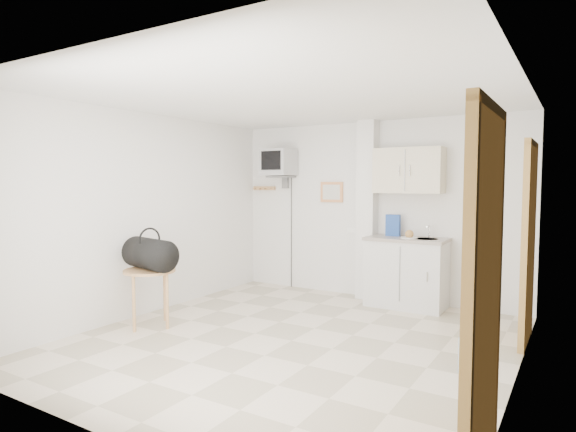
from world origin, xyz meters
The scene contains 7 objects.
ground centered at (0.00, 0.00, 0.00)m, with size 4.50×4.50×0.00m, color beige.
room_envelope centered at (0.24, 0.09, 1.54)m, with size 4.24×4.54×2.55m.
kitchenette centered at (0.57, 2.00, 0.80)m, with size 1.03×0.58×2.10m.
crt_television centered at (-1.45, 2.02, 1.94)m, with size 0.44×0.45×2.15m.
round_table centered at (-1.65, -0.40, 0.56)m, with size 0.58×0.58×0.65m.
duffel_bag centered at (-1.64, -0.40, 0.84)m, with size 0.71×0.49×0.48m.
water_bottle centered at (1.71, 0.06, 0.15)m, with size 0.11×0.11×0.34m.
Camera 1 is at (2.52, -4.19, 1.64)m, focal length 30.00 mm.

